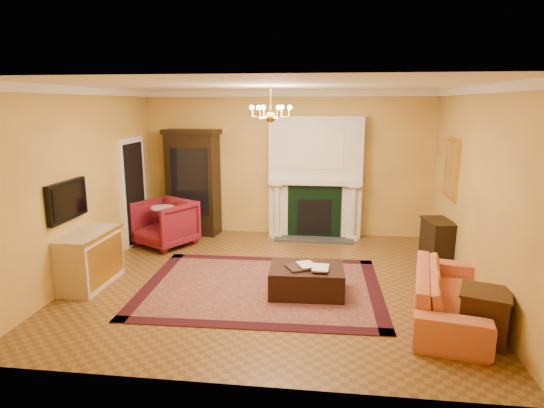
% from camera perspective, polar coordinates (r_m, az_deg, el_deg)
% --- Properties ---
extents(floor, '(6.00, 5.50, 0.02)m').
position_cam_1_polar(floor, '(7.31, -0.16, -9.65)').
color(floor, brown).
rests_on(floor, ground).
extents(ceiling, '(6.00, 5.50, 0.02)m').
position_cam_1_polar(ceiling, '(6.77, -0.17, 14.73)').
color(ceiling, white).
rests_on(ceiling, wall_back).
extents(wall_back, '(6.00, 0.02, 3.00)m').
position_cam_1_polar(wall_back, '(9.59, 1.92, 5.05)').
color(wall_back, '#DEB84F').
rests_on(wall_back, floor).
extents(wall_front, '(6.00, 0.02, 3.00)m').
position_cam_1_polar(wall_front, '(4.23, -4.89, -4.72)').
color(wall_front, '#DEB84F').
rests_on(wall_front, floor).
extents(wall_left, '(0.02, 5.50, 3.00)m').
position_cam_1_polar(wall_left, '(7.85, -22.56, 2.40)').
color(wall_left, '#DEB84F').
rests_on(wall_left, floor).
extents(wall_right, '(0.02, 5.50, 3.00)m').
position_cam_1_polar(wall_right, '(7.16, 24.48, 1.34)').
color(wall_right, '#DEB84F').
rests_on(wall_right, floor).
extents(fireplace, '(1.90, 0.70, 2.50)m').
position_cam_1_polar(fireplace, '(9.42, 5.45, 2.98)').
color(fireplace, silver).
rests_on(fireplace, wall_back).
extents(crown_molding, '(6.00, 5.50, 0.12)m').
position_cam_1_polar(crown_molding, '(7.72, 0.75, 13.94)').
color(crown_molding, white).
rests_on(crown_molding, ceiling).
extents(doorway, '(0.08, 1.05, 2.10)m').
position_cam_1_polar(doorway, '(9.39, -16.98, 1.53)').
color(doorway, white).
rests_on(doorway, wall_left).
extents(tv_panel, '(0.09, 0.95, 0.58)m').
position_cam_1_polar(tv_panel, '(7.33, -24.30, 0.40)').
color(tv_panel, black).
rests_on(tv_panel, wall_left).
extents(gilt_mirror, '(0.06, 0.76, 1.05)m').
position_cam_1_polar(gilt_mirror, '(8.46, 21.55, 4.19)').
color(gilt_mirror, gold).
rests_on(gilt_mirror, wall_right).
extents(chandelier, '(0.63, 0.55, 0.53)m').
position_cam_1_polar(chandelier, '(6.77, -0.17, 11.33)').
color(chandelier, gold).
rests_on(chandelier, ceiling).
extents(oriental_rug, '(3.67, 2.79, 0.01)m').
position_cam_1_polar(oriental_rug, '(7.06, -1.32, -10.35)').
color(oriental_rug, '#420E1A').
rests_on(oriental_rug, floor).
extents(china_cabinet, '(1.12, 0.62, 2.12)m').
position_cam_1_polar(china_cabinet, '(9.77, -9.86, 2.41)').
color(china_cabinet, black).
rests_on(china_cabinet, floor).
extents(wingback_armchair, '(1.29, 1.27, 1.00)m').
position_cam_1_polar(wingback_armchair, '(9.10, -13.28, -2.12)').
color(wingback_armchair, maroon).
rests_on(wingback_armchair, floor).
extents(pedestal_table, '(0.45, 0.45, 0.80)m').
position_cam_1_polar(pedestal_table, '(9.07, -13.45, -2.41)').
color(pedestal_table, black).
rests_on(pedestal_table, floor).
extents(commode, '(0.55, 1.13, 0.84)m').
position_cam_1_polar(commode, '(7.54, -21.88, -6.43)').
color(commode, beige).
rests_on(commode, floor).
extents(coral_sofa, '(1.04, 2.24, 0.84)m').
position_cam_1_polar(coral_sofa, '(6.41, 21.41, -9.69)').
color(coral_sofa, '#BE613C').
rests_on(coral_sofa, floor).
extents(end_table, '(0.65, 0.65, 0.59)m').
position_cam_1_polar(end_table, '(6.04, 25.02, -12.71)').
color(end_table, '#361D0E').
rests_on(end_table, floor).
extents(console_table, '(0.50, 0.73, 0.75)m').
position_cam_1_polar(console_table, '(8.43, 20.04, -4.60)').
color(console_table, black).
rests_on(console_table, floor).
extents(leather_ottoman, '(1.10, 0.82, 0.40)m').
position_cam_1_polar(leather_ottoman, '(6.78, 4.36, -9.46)').
color(leather_ottoman, black).
rests_on(leather_ottoman, oriental_rug).
extents(ottoman_tray, '(0.52, 0.48, 0.03)m').
position_cam_1_polar(ottoman_tray, '(6.66, 3.79, -7.90)').
color(ottoman_tray, black).
rests_on(ottoman_tray, leather_ottoman).
extents(book_a, '(0.22, 0.12, 0.30)m').
position_cam_1_polar(book_a, '(6.58, 3.45, -6.62)').
color(book_a, gray).
rests_on(book_a, ottoman_tray).
extents(book_b, '(0.23, 0.04, 0.32)m').
position_cam_1_polar(book_b, '(6.53, 5.12, -6.73)').
color(book_b, gray).
rests_on(book_b, ottoman_tray).
extents(topiary_left, '(0.17, 0.17, 0.45)m').
position_cam_1_polar(topiary_left, '(9.37, 1.61, 4.72)').
color(topiary_left, gray).
rests_on(topiary_left, fireplace).
extents(topiary_right, '(0.15, 0.15, 0.41)m').
position_cam_1_polar(topiary_right, '(9.34, 9.26, 4.41)').
color(topiary_right, gray).
rests_on(topiary_right, fireplace).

